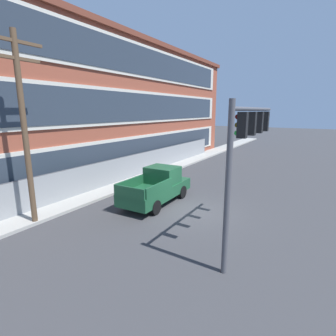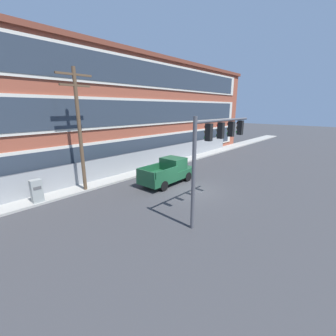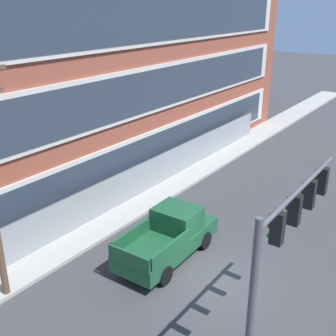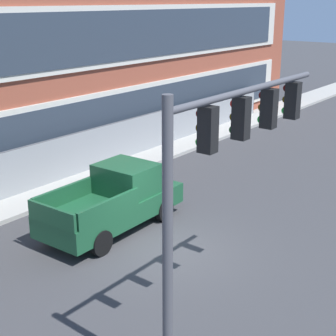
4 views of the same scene
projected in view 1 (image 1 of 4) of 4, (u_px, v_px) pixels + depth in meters
The scene contains 7 objects.
ground_plane at pixel (192, 211), 14.59m from camera, with size 160.00×160.00×0.00m, color #38383A.
sidewalk_building_side at pixel (104, 191), 18.00m from camera, with size 80.00×2.19×0.16m, color #9E9B93.
brick_mill_building at pixel (63, 107), 22.35m from camera, with size 42.14×12.17×11.53m.
chain_link_fence at pixel (120, 170), 20.06m from camera, with size 32.40×0.06×1.98m.
traffic_signal_mast at pixel (247, 141), 9.82m from camera, with size 5.85×0.43×5.83m.
pickup_truck_dark_green at pixel (157, 187), 15.80m from camera, with size 5.34×2.22×2.10m.
utility_pole_near_corner at pixel (24, 123), 11.88m from camera, with size 2.53×0.26×8.88m.
Camera 1 is at (-12.45, -5.95, 5.48)m, focal length 28.00 mm.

